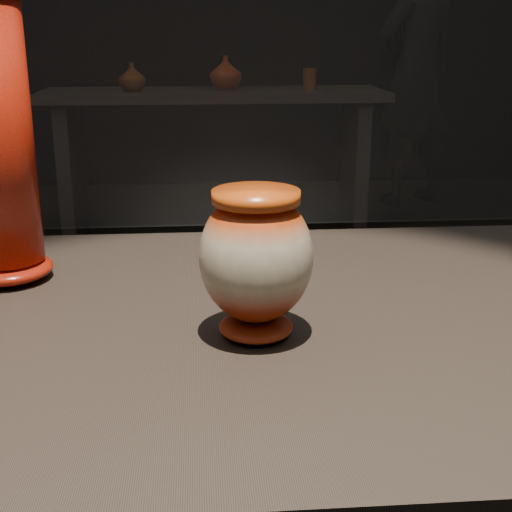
{
  "coord_description": "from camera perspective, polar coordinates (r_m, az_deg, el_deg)",
  "views": [
    {
      "loc": [
        -0.03,
        -0.87,
        1.27
      ],
      "look_at": [
        0.03,
        -0.07,
        1.0
      ],
      "focal_mm": 50.0,
      "sensor_mm": 36.0,
      "label": 1
    }
  ],
  "objects": [
    {
      "name": "display_plinth",
      "position": [
        1.08,
        -2.21,
        -18.12
      ],
      "size": [
        2.0,
        0.8,
        0.9
      ],
      "color": "black",
      "rests_on": "ground"
    },
    {
      "name": "main_vase",
      "position": [
        0.85,
        0.0,
        -0.21
      ],
      "size": [
        0.14,
        0.14,
        0.18
      ],
      "rotation": [
        0.0,
        0.0,
        -0.05
      ],
      "color": "maroon",
      "rests_on": "display_plinth"
    },
    {
      "name": "back_shelf",
      "position": [
        4.3,
        -3.37,
        9.6
      ],
      "size": [
        2.0,
        0.6,
        0.9
      ],
      "color": "black",
      "rests_on": "ground"
    },
    {
      "name": "back_vase_left",
      "position": [
        4.23,
        -9.9,
        13.91
      ],
      "size": [
        0.2,
        0.2,
        0.16
      ],
      "primitive_type": "imported",
      "rotation": [
        0.0,
        0.0,
        3.6
      ],
      "color": "brown",
      "rests_on": "back_shelf"
    },
    {
      "name": "back_vase_mid",
      "position": [
        4.31,
        -2.45,
        14.45
      ],
      "size": [
        0.25,
        0.25,
        0.19
      ],
      "primitive_type": "imported",
      "rotation": [
        0.0,
        0.0,
        1.01
      ],
      "color": "maroon",
      "rests_on": "back_shelf"
    },
    {
      "name": "back_vase_right",
      "position": [
        4.28,
        4.31,
        13.92
      ],
      "size": [
        0.08,
        0.08,
        0.12
      ],
      "primitive_type": "cylinder",
      "color": "brown",
      "rests_on": "back_shelf"
    },
    {
      "name": "visitor",
      "position": [
        5.34,
        12.7,
        13.98
      ],
      "size": [
        0.8,
        0.7,
        1.85
      ],
      "primitive_type": "imported",
      "rotation": [
        0.0,
        0.0,
        3.6
      ],
      "color": "black",
      "rests_on": "ground"
    }
  ]
}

